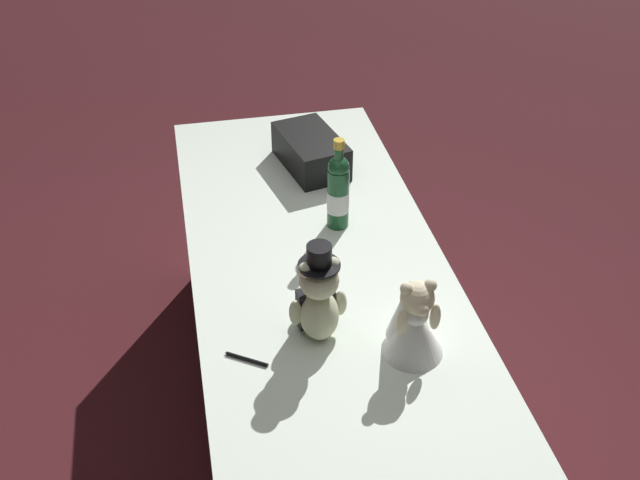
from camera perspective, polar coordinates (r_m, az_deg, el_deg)
The scene contains 7 objects.
ground_plane at distance 2.88m, azimuth -0.00°, elevation -14.28°, with size 12.00×12.00×0.00m, color #47191E.
reception_table at distance 2.59m, azimuth -0.00°, elevation -8.78°, with size 2.02×0.78×0.78m, color white.
teddy_bear_groom at distance 2.02m, azimuth -0.14°, elevation -4.39°, with size 0.15×0.16×0.30m.
teddy_bear_bride at distance 2.01m, azimuth 6.95°, elevation -5.85°, with size 0.20×0.16×0.24m.
champagne_bottle at distance 2.43m, azimuth 1.37°, elevation 3.70°, with size 0.07×0.07×0.32m.
signing_pen at distance 2.04m, azimuth -5.60°, elevation -8.80°, with size 0.08×0.11×0.01m.
gift_case_black at distance 2.79m, azimuth -0.69°, elevation 6.64°, with size 0.35×0.25×0.12m.
Camera 1 is at (-1.79, 0.37, 2.23)m, focal length 42.93 mm.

